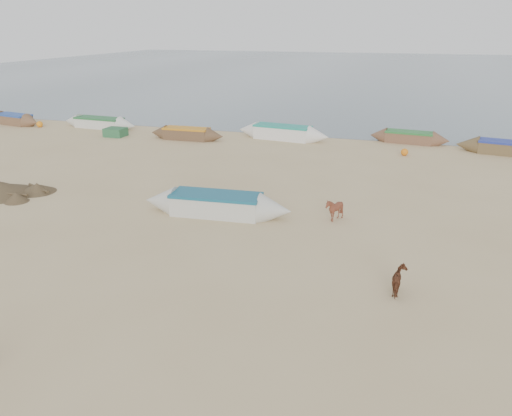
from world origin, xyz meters
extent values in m
plane|color=tan|center=(0.00, 0.00, 0.00)|extent=(140.00, 140.00, 0.00)
plane|color=slate|center=(0.00, 82.00, 0.01)|extent=(160.00, 160.00, 0.00)
imported|color=brown|center=(2.68, 6.13, 0.49)|extent=(1.10, 1.04, 0.98)
imported|color=#582F1C|center=(5.50, 0.81, 0.41)|extent=(0.97, 1.02, 0.81)
cone|color=brown|center=(-12.94, 4.82, 0.27)|extent=(3.21, 3.21, 0.55)
cube|color=#2B603B|center=(-14.99, 17.95, 0.30)|extent=(1.40, 1.20, 0.60)
sphere|color=orange|center=(5.09, 18.29, 0.22)|extent=(0.44, 0.44, 0.44)
cube|color=slate|center=(-4.14, 20.80, 0.28)|extent=(1.20, 1.10, 0.56)
sphere|color=orange|center=(-22.57, 19.14, 0.24)|extent=(0.48, 0.48, 0.48)
camera|label=1|loc=(5.32, -12.98, 7.53)|focal=35.00mm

